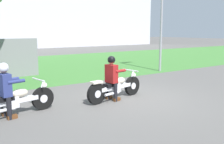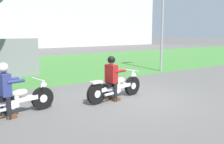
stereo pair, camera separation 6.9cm
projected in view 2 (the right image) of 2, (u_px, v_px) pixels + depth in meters
The scene contains 7 objects.
ground at pixel (129, 99), 8.00m from camera, with size 120.00×120.00×0.00m, color #565451.
grass_verge at pixel (41, 66), 15.43m from camera, with size 60.00×12.00×0.01m, color #3D7533.
motorcycle_lead at pixel (116, 87), 7.89m from camera, with size 2.20×0.73×0.87m.
rider_lead at pixel (112, 75), 7.71m from camera, with size 0.60×0.52×1.40m.
motorcycle_follow at pixel (13, 101), 6.34m from camera, with size 2.25×0.73×0.87m.
rider_follow at pixel (5, 86), 6.15m from camera, with size 0.60×0.52×1.39m.
streetlight_pole at pixel (165, 11), 13.03m from camera, with size 0.96×0.20×5.01m.
Camera 2 is at (-4.71, -6.18, 2.15)m, focal length 40.00 mm.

